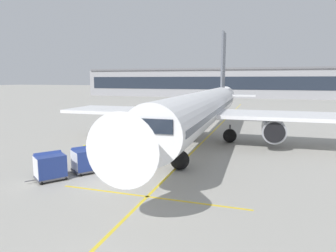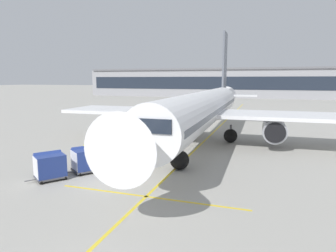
{
  "view_description": "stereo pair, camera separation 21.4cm",
  "coord_description": "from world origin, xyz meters",
  "px_view_note": "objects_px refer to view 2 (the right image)",
  "views": [
    {
      "loc": [
        9.89,
        -17.36,
        6.97
      ],
      "look_at": [
        2.3,
        5.95,
        3.11
      ],
      "focal_mm": 31.84,
      "sensor_mm": 36.0,
      "label": 1
    },
    {
      "loc": [
        10.1,
        -17.29,
        6.97
      ],
      "look_at": [
        2.3,
        5.95,
        3.11
      ],
      "focal_mm": 31.84,
      "sensor_mm": 36.0,
      "label": 2
    }
  ],
  "objects_px": {
    "ground_crew_by_carts": "(119,155)",
    "safety_cone_engine_keepout": "(116,143)",
    "parked_airplane": "(205,109)",
    "belt_loader": "(129,153)",
    "ground_crew_marshaller": "(85,154)",
    "baggage_cart_second": "(50,166)",
    "ground_crew_by_loader": "(117,150)",
    "baggage_cart_lead": "(86,159)",
    "safety_cone_wingtip": "(135,142)"
  },
  "relations": [
    {
      "from": "ground_crew_by_loader",
      "to": "belt_loader",
      "type": "bearing_deg",
      "value": -3.99
    },
    {
      "from": "parked_airplane",
      "to": "safety_cone_engine_keepout",
      "type": "bearing_deg",
      "value": -148.73
    },
    {
      "from": "baggage_cart_second",
      "to": "ground_crew_by_carts",
      "type": "relative_size",
      "value": 1.53
    },
    {
      "from": "belt_loader",
      "to": "baggage_cart_lead",
      "type": "distance_m",
      "value": 3.75
    },
    {
      "from": "baggage_cart_second",
      "to": "ground_crew_by_carts",
      "type": "xyz_separation_m",
      "value": [
        3.22,
        4.15,
        -0.0
      ]
    },
    {
      "from": "baggage_cart_second",
      "to": "ground_crew_by_carts",
      "type": "distance_m",
      "value": 5.25
    },
    {
      "from": "safety_cone_wingtip",
      "to": "safety_cone_engine_keepout",
      "type": "bearing_deg",
      "value": -134.6
    },
    {
      "from": "ground_crew_by_carts",
      "to": "safety_cone_engine_keepout",
      "type": "bearing_deg",
      "value": 120.28
    },
    {
      "from": "baggage_cart_lead",
      "to": "ground_crew_by_carts",
      "type": "distance_m",
      "value": 2.57
    },
    {
      "from": "ground_crew_by_loader",
      "to": "ground_crew_marshaller",
      "type": "xyz_separation_m",
      "value": [
        -1.86,
        -1.87,
        0.0
      ]
    },
    {
      "from": "belt_loader",
      "to": "ground_crew_by_carts",
      "type": "xyz_separation_m",
      "value": [
        -0.28,
        -1.27,
        0.1
      ]
    },
    {
      "from": "parked_airplane",
      "to": "safety_cone_wingtip",
      "type": "height_order",
      "value": "parked_airplane"
    },
    {
      "from": "parked_airplane",
      "to": "belt_loader",
      "type": "bearing_deg",
      "value": -112.54
    },
    {
      "from": "baggage_cart_second",
      "to": "ground_crew_by_loader",
      "type": "distance_m",
      "value": 5.95
    },
    {
      "from": "ground_crew_by_carts",
      "to": "ground_crew_marshaller",
      "type": "xyz_separation_m",
      "value": [
        -2.81,
        -0.51,
        0.0
      ]
    },
    {
      "from": "ground_crew_by_carts",
      "to": "safety_cone_engine_keepout",
      "type": "xyz_separation_m",
      "value": [
        -3.76,
        6.45,
        -0.62
      ]
    },
    {
      "from": "parked_airplane",
      "to": "belt_loader",
      "type": "xyz_separation_m",
      "value": [
        -4.24,
        -10.21,
        -2.86
      ]
    },
    {
      "from": "baggage_cart_lead",
      "to": "ground_crew_marshaller",
      "type": "height_order",
      "value": "baggage_cart_lead"
    },
    {
      "from": "parked_airplane",
      "to": "safety_cone_engine_keepout",
      "type": "xyz_separation_m",
      "value": [
        -8.29,
        -5.03,
        -3.38
      ]
    },
    {
      "from": "ground_crew_marshaller",
      "to": "ground_crew_by_carts",
      "type": "bearing_deg",
      "value": 10.32
    },
    {
      "from": "safety_cone_engine_keepout",
      "to": "safety_cone_wingtip",
      "type": "distance_m",
      "value": 2.15
    },
    {
      "from": "ground_crew_by_loader",
      "to": "ground_crew_by_carts",
      "type": "distance_m",
      "value": 1.65
    },
    {
      "from": "baggage_cart_lead",
      "to": "ground_crew_marshaller",
      "type": "relative_size",
      "value": 1.53
    },
    {
      "from": "safety_cone_wingtip",
      "to": "belt_loader",
      "type": "bearing_deg",
      "value": -69.24
    },
    {
      "from": "baggage_cart_second",
      "to": "ground_crew_by_carts",
      "type": "height_order",
      "value": "baggage_cart_second"
    },
    {
      "from": "ground_crew_by_loader",
      "to": "ground_crew_marshaller",
      "type": "distance_m",
      "value": 2.64
    },
    {
      "from": "baggage_cart_lead",
      "to": "safety_cone_engine_keepout",
      "type": "xyz_separation_m",
      "value": [
        -1.98,
        8.3,
        -0.62
      ]
    },
    {
      "from": "baggage_cart_second",
      "to": "safety_cone_wingtip",
      "type": "height_order",
      "value": "baggage_cart_second"
    },
    {
      "from": "ground_crew_by_carts",
      "to": "baggage_cart_second",
      "type": "bearing_deg",
      "value": -127.8
    },
    {
      "from": "ground_crew_by_carts",
      "to": "ground_crew_by_loader",
      "type": "bearing_deg",
      "value": 125.0
    },
    {
      "from": "belt_loader",
      "to": "safety_cone_wingtip",
      "type": "relative_size",
      "value": 8.08
    },
    {
      "from": "ground_crew_by_loader",
      "to": "parked_airplane",
      "type": "bearing_deg",
      "value": 61.62
    },
    {
      "from": "ground_crew_by_loader",
      "to": "ground_crew_by_carts",
      "type": "xyz_separation_m",
      "value": [
        0.95,
        -1.35,
        0.0
      ]
    },
    {
      "from": "parked_airplane",
      "to": "belt_loader",
      "type": "relative_size",
      "value": 8.6
    },
    {
      "from": "baggage_cart_second",
      "to": "ground_crew_by_loader",
      "type": "bearing_deg",
      "value": 67.59
    },
    {
      "from": "baggage_cart_lead",
      "to": "baggage_cart_second",
      "type": "bearing_deg",
      "value": -121.96
    },
    {
      "from": "baggage_cart_lead",
      "to": "ground_crew_by_carts",
      "type": "relative_size",
      "value": 1.53
    },
    {
      "from": "baggage_cart_second",
      "to": "safety_cone_engine_keepout",
      "type": "height_order",
      "value": "baggage_cart_second"
    },
    {
      "from": "safety_cone_wingtip",
      "to": "ground_crew_by_loader",
      "type": "bearing_deg",
      "value": -78.8
    },
    {
      "from": "baggage_cart_lead",
      "to": "ground_crew_by_loader",
      "type": "height_order",
      "value": "baggage_cart_lead"
    },
    {
      "from": "ground_crew_marshaller",
      "to": "belt_loader",
      "type": "bearing_deg",
      "value": 29.89
    },
    {
      "from": "ground_crew_by_loader",
      "to": "ground_crew_marshaller",
      "type": "bearing_deg",
      "value": -134.98
    },
    {
      "from": "ground_crew_by_loader",
      "to": "ground_crew_marshaller",
      "type": "relative_size",
      "value": 1.0
    },
    {
      "from": "belt_loader",
      "to": "ground_crew_by_carts",
      "type": "relative_size",
      "value": 2.81
    },
    {
      "from": "baggage_cart_second",
      "to": "ground_crew_marshaller",
      "type": "xyz_separation_m",
      "value": [
        0.4,
        3.63,
        -0.0
      ]
    },
    {
      "from": "baggage_cart_lead",
      "to": "baggage_cart_second",
      "type": "xyz_separation_m",
      "value": [
        -1.43,
        -2.29,
        0.0
      ]
    },
    {
      "from": "parked_airplane",
      "to": "ground_crew_marshaller",
      "type": "relative_size",
      "value": 24.19
    },
    {
      "from": "parked_airplane",
      "to": "ground_crew_marshaller",
      "type": "distance_m",
      "value": 14.33
    },
    {
      "from": "ground_crew_by_carts",
      "to": "safety_cone_engine_keepout",
      "type": "height_order",
      "value": "ground_crew_by_carts"
    },
    {
      "from": "baggage_cart_second",
      "to": "ground_crew_marshaller",
      "type": "bearing_deg",
      "value": 83.65
    }
  ]
}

